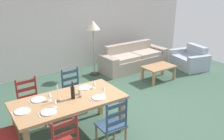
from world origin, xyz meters
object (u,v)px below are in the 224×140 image
Objects in this scene: wine_glass_far_right at (94,83)px; coffee_table at (159,68)px; coffee_cup_primary at (80,91)px; dining_chair_far_right at (73,91)px; armchair_upholstered at (190,60)px; dining_chair_near_right at (113,125)px; dining_chair_far_left at (30,103)px; dining_table at (69,104)px; wine_bottle at (73,92)px; couch at (133,59)px; standing_lamp at (93,28)px; wine_glass_near_right at (104,88)px; wine_glass_far_left at (49,95)px; wine_glass_near_left at (55,101)px.

coffee_table is (2.63, 0.93, -0.51)m from wine_glass_far_right.
dining_chair_far_right is at bearing 75.78° from coffee_cup_primary.
dining_chair_near_right is at bearing -155.27° from armchair_upholstered.
dining_chair_far_right reaches higher than wine_glass_far_right.
dining_chair_far_left is at bearing 121.25° from dining_chair_near_right.
dining_table is 0.30m from coffee_cup_primary.
wine_bottle is 3.38m from coffee_table.
wine_bottle is at bearing -143.92° from couch.
wine_bottle is (0.55, -0.77, 0.39)m from dining_chair_far_left.
dining_chair_near_right is 0.59× the size of standing_lamp.
armchair_upholstered is (4.44, 0.54, -0.23)m from dining_chair_far_right.
dining_chair_far_left is 1.04m from coffee_cup_primary.
dining_chair_near_right is 3.04× the size of wine_bottle.
dining_table is 5.06m from armchair_upholstered.
wine_bottle reaches higher than wine_glass_far_right.
wine_glass_far_right is (-0.02, 0.31, 0.00)m from wine_glass_near_right.
standing_lamp reaches higher than dining_chair_near_right.
coffee_table is at bearing -46.81° from standing_lamp.
wine_glass_far_left reaches higher than coffee_cup_primary.
wine_glass_far_right is (0.59, 0.15, 0.20)m from dining_table.
dining_chair_far_left is 10.67× the size of coffee_cup_primary.
coffee_cup_primary is at bearing 101.10° from dining_chair_near_right.
dining_chair_far_right is 1.05m from wine_glass_far_left.
dining_chair_far_right is 5.96× the size of wine_glass_far_left.
wine_glass_near_right is at bearing -14.53° from dining_table.
standing_lamp is (2.38, 1.74, 0.93)m from dining_chair_far_left.
wine_bottle is (0.07, -0.02, 0.20)m from dining_table.
dining_table is at bearing 25.66° from wine_glass_near_left.
dining_chair_near_right is 0.88m from wine_bottle.
wine_glass_near_right is 1.00× the size of wine_glass_far_right.
couch is at bearing 36.55° from coffee_cup_primary.
dining_chair_far_right is 2.44m from standing_lamp.
dining_chair_near_right is at bearing -60.26° from dining_table.
wine_glass_far_left is 3.27m from standing_lamp.
wine_bottle is at bearing -152.14° from coffee_cup_primary.
dining_chair_far_right is 5.96× the size of wine_glass_near_left.
couch is 1.40× the size of standing_lamp.
wine_bottle is 0.55m from wine_glass_far_right.
wine_glass_near_right is 0.10× the size of standing_lamp.
wine_bottle is 1.96× the size of wine_glass_far_right.
dining_chair_near_right reaches higher than dining_table.
wine_glass_far_right is at bearing 18.52° from wine_glass_near_left.
coffee_cup_primary is 3.16m from coffee_table.
wine_glass_far_right is at bearing -29.05° from dining_chair_far_left.
wine_glass_far_left is (0.01, 0.28, 0.00)m from wine_glass_near_left.
wine_glass_far_right is at bearing 78.95° from dining_chair_near_right.
coffee_table is at bearing -91.59° from couch.
dining_chair_near_right reaches higher than wine_glass_near_right.
dining_table is at bearing -164.83° from armchair_upholstered.
wine_glass_near_left is (-0.31, -0.15, 0.20)m from dining_table.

